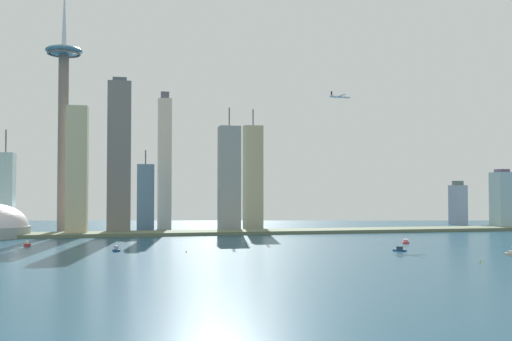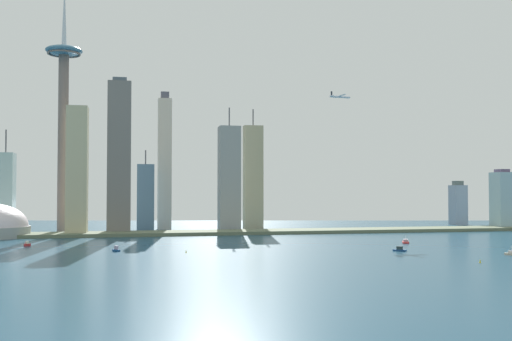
{
  "view_description": "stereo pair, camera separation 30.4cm",
  "coord_description": "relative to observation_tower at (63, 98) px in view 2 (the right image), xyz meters",
  "views": [
    {
      "loc": [
        -155.05,
        -205.79,
        51.88
      ],
      "look_at": [
        -10.4,
        476.6,
        74.76
      ],
      "focal_mm": 41.47,
      "sensor_mm": 36.0,
      "label": 1
    },
    {
      "loc": [
        -154.75,
        -205.85,
        51.88
      ],
      "look_at": [
        -10.4,
        476.6,
        74.76
      ],
      "focal_mm": 41.47,
      "sensor_mm": 36.0,
      "label": 2
    }
  ],
  "objects": [
    {
      "name": "skyscraper_7",
      "position": [
        200.98,
        1.39,
        -95.86
      ],
      "size": [
        26.38,
        24.01,
        156.06
      ],
      "color": "#939695",
      "rests_on": "ground"
    },
    {
      "name": "skyscraper_4",
      "position": [
        239.38,
        38.21,
        -93.01
      ],
      "size": [
        25.25,
        15.07,
        160.12
      ],
      "color": "tan",
      "rests_on": "ground"
    },
    {
      "name": "boat_0",
      "position": [
        68.01,
        -221.89,
        -160.25
      ],
      "size": [
        6.81,
        8.07,
        4.76
      ],
      "rotation": [
        0.0,
        0.0,
        5.31
      ],
      "color": "navy",
      "rests_on": "ground"
    },
    {
      "name": "observation_tower",
      "position": [
        0.0,
        0.0,
        0.0
      ],
      "size": [
        43.1,
        43.1,
        306.49
      ],
      "color": "slate",
      "rests_on": "ground"
    },
    {
      "name": "boat_2",
      "position": [
        343.0,
        -198.19,
        -160.65
      ],
      "size": [
        12.68,
        18.1,
        7.1
      ],
      "rotation": [
        0.0,
        0.0,
        1.14
      ],
      "color": "red",
      "rests_on": "ground"
    },
    {
      "name": "skyscraper_2",
      "position": [
        562.13,
        -35.19,
        -123.59
      ],
      "size": [
        22.95,
        25.41,
        79.32
      ],
      "color": "#97B7C2",
      "rests_on": "ground"
    },
    {
      "name": "channel_buoy_0",
      "position": [
        124.58,
        -244.82,
        -160.77
      ],
      "size": [
        1.03,
        1.03,
        2.36
      ],
      "primitive_type": "cone",
      "color": "yellow",
      "rests_on": "ground"
    },
    {
      "name": "skyscraper_8",
      "position": [
        558.41,
        67.2,
        -131.31
      ],
      "size": [
        19.71,
        21.61,
        65.24
      ],
      "color": "#8897AB",
      "rests_on": "ground"
    },
    {
      "name": "waterfront_pier",
      "position": [
        234.7,
        -45.32,
        -160.01
      ],
      "size": [
        845.05,
        48.22,
        3.87
      ],
      "primitive_type": "cube",
      "color": "#616C52",
      "rests_on": "ground"
    },
    {
      "name": "boat_1",
      "position": [
        -13.45,
        -156.45,
        -160.27
      ],
      "size": [
        5.53,
        6.56,
        4.63
      ],
      "rotation": [
        0.0,
        0.0,
        0.95
      ],
      "color": "#B62629",
      "rests_on": "ground"
    },
    {
      "name": "boat_3",
      "position": [
        302.91,
        -268.68,
        -160.49
      ],
      "size": [
        10.94,
        9.93,
        4.09
      ],
      "rotation": [
        0.0,
        0.0,
        2.45
      ],
      "color": "navy",
      "rests_on": "ground"
    },
    {
      "name": "boat_4",
      "position": [
        376.37,
        -315.43,
        -160.71
      ],
      "size": [
        9.58,
        9.46,
        7.61
      ],
      "rotation": [
        0.0,
        0.0,
        5.51
      ],
      "color": "beige",
      "rests_on": "ground"
    },
    {
      "name": "skyscraper_0",
      "position": [
        19.61,
        -35.04,
        -88.52
      ],
      "size": [
        23.12,
        27.6,
        146.86
      ],
      "color": "#C2B991",
      "rests_on": "ground"
    },
    {
      "name": "skyscraper_6",
      "position": [
        97.45,
        19.97,
        -120.03
      ],
      "size": [
        21.02,
        26.84,
        101.88
      ],
      "color": "slate",
      "rests_on": "ground"
    },
    {
      "name": "airplane",
      "position": [
        336.87,
        -31.64,
        7.48
      ],
      "size": [
        28.67,
        28.71,
        7.59
      ],
      "rotation": [
        0.0,
        0.0,
        0.15
      ],
      "color": "silver"
    },
    {
      "name": "skyscraper_1",
      "position": [
        -69.44,
        28.54,
        -113.46
      ],
      "size": [
        20.61,
        24.51,
        125.21
      ],
      "color": "#9FC0BF",
      "rests_on": "ground"
    },
    {
      "name": "channel_buoy_1",
      "position": [
        323.03,
        -355.23,
        -160.63
      ],
      "size": [
        1.28,
        1.28,
        2.64
      ],
      "primitive_type": "cone",
      "color": "yellow",
      "rests_on": "ground"
    },
    {
      "name": "skyscraper_5",
      "position": [
        65.89,
        -23.0,
        -71.3
      ],
      "size": [
        27.12,
        19.0,
        184.27
      ],
      "color": "slate",
      "rests_on": "ground"
    },
    {
      "name": "skyscraper_3",
      "position": [
        122.98,
        53.2,
        -73.95
      ],
      "size": [
        17.71,
        15.55,
        181.67
      ],
      "color": "beige",
      "rests_on": "ground"
    }
  ]
}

